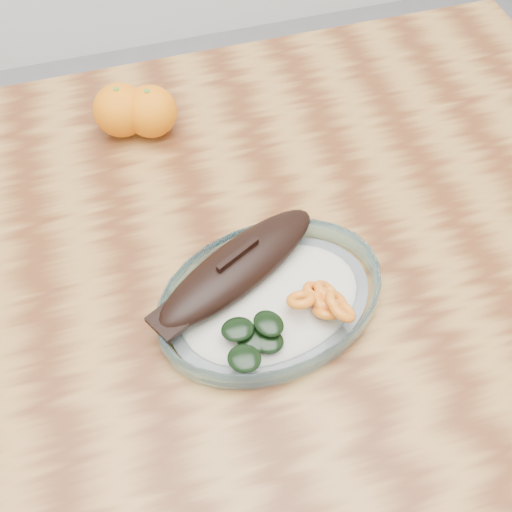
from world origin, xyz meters
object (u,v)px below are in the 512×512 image
object	(u,v)px
plated_meal	(269,296)
orange_left	(121,110)
dining_table	(218,299)
orange_right	(150,112)

from	to	relation	value
plated_meal	orange_left	size ratio (longest dim) A/B	7.51
orange_left	dining_table	bearing A→B (deg)	-75.03
dining_table	plated_meal	size ratio (longest dim) A/B	2.10
orange_left	orange_right	xyz separation A→B (m)	(0.04, -0.01, -0.00)
dining_table	plated_meal	world-z (taller)	plated_meal
orange_right	plated_meal	bearing A→B (deg)	-77.39
dining_table	orange_right	size ratio (longest dim) A/B	16.21
plated_meal	orange_right	size ratio (longest dim) A/B	7.73
orange_left	orange_right	bearing A→B (deg)	-18.57
plated_meal	dining_table	bearing A→B (deg)	105.68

